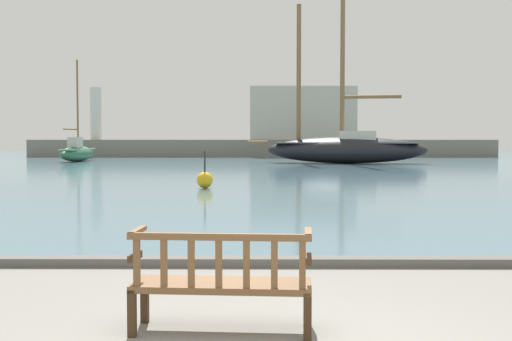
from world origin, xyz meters
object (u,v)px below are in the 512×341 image
park_bench (222,280)px  channel_buoy (205,180)px  sailboat_nearest_starboard (77,152)px  sailboat_mid_starboard (346,146)px

park_bench → channel_buoy: (-1.51, 15.72, -0.11)m
sailboat_nearest_starboard → channel_buoy: sailboat_nearest_starboard is taller
park_bench → channel_buoy: channel_buoy is taller
channel_buoy → park_bench: bearing=-84.5°
park_bench → sailboat_mid_starboard: (6.11, 37.50, 0.75)m
sailboat_mid_starboard → sailboat_nearest_starboard: bearing=169.6°
sailboat_nearest_starboard → channel_buoy: 27.79m
channel_buoy → sailboat_mid_starboard: bearing=70.7°
park_bench → channel_buoy: size_ratio=1.31×
park_bench → sailboat_mid_starboard: size_ratio=0.12×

